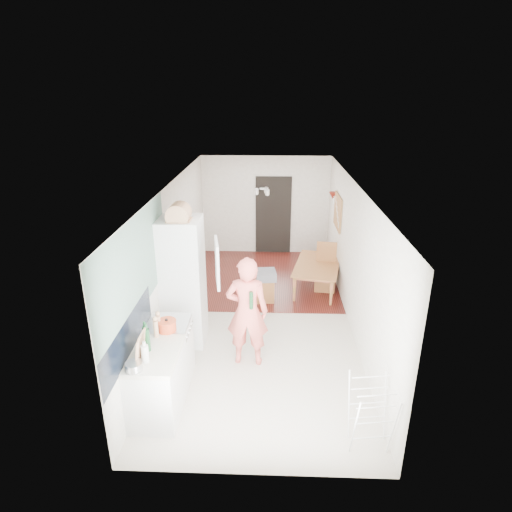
# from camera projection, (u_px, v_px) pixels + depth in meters

# --- Properties ---
(room_shell) EXTENTS (3.20, 7.00, 2.50)m
(room_shell) POSITION_uv_depth(u_px,v_px,m) (262.00, 256.00, 7.55)
(room_shell) COLOR white
(room_shell) RESTS_ON ground
(floor) EXTENTS (3.20, 7.00, 0.01)m
(floor) POSITION_uv_depth(u_px,v_px,m) (262.00, 318.00, 8.01)
(floor) COLOR beige
(floor) RESTS_ON ground
(wood_floor_overlay) EXTENTS (3.20, 3.30, 0.01)m
(wood_floor_overlay) POSITION_uv_depth(u_px,v_px,m) (264.00, 277.00, 9.73)
(wood_floor_overlay) COLOR maroon
(wood_floor_overlay) RESTS_ON room_shell
(sage_wall_panel) EXTENTS (0.02, 3.00, 1.30)m
(sage_wall_panel) POSITION_uv_depth(u_px,v_px,m) (136.00, 267.00, 5.53)
(sage_wall_panel) COLOR gray
(sage_wall_panel) RESTS_ON room_shell
(tile_splashback) EXTENTS (0.02, 1.90, 0.50)m
(tile_splashback) POSITION_uv_depth(u_px,v_px,m) (129.00, 337.00, 5.27)
(tile_splashback) COLOR black
(tile_splashback) RESTS_ON room_shell
(doorway_recess) EXTENTS (0.90, 0.04, 2.00)m
(doorway_recess) POSITION_uv_depth(u_px,v_px,m) (273.00, 216.00, 10.88)
(doorway_recess) COLOR black
(doorway_recess) RESTS_ON room_shell
(base_cabinet) EXTENTS (0.60, 0.90, 0.86)m
(base_cabinet) POSITION_uv_depth(u_px,v_px,m) (157.00, 385.00, 5.52)
(base_cabinet) COLOR silver
(base_cabinet) RESTS_ON room_shell
(worktop) EXTENTS (0.62, 0.92, 0.06)m
(worktop) POSITION_uv_depth(u_px,v_px,m) (154.00, 355.00, 5.36)
(worktop) COLOR beige
(worktop) RESTS_ON room_shell
(range_cooker) EXTENTS (0.60, 0.60, 0.88)m
(range_cooker) POSITION_uv_depth(u_px,v_px,m) (170.00, 351.00, 6.22)
(range_cooker) COLOR silver
(range_cooker) RESTS_ON room_shell
(cooker_top) EXTENTS (0.60, 0.60, 0.04)m
(cooker_top) POSITION_uv_depth(u_px,v_px,m) (168.00, 324.00, 6.05)
(cooker_top) COLOR silver
(cooker_top) RESTS_ON room_shell
(fridge_housing) EXTENTS (0.66, 0.66, 2.15)m
(fridge_housing) POSITION_uv_depth(u_px,v_px,m) (183.00, 282.00, 6.94)
(fridge_housing) COLOR silver
(fridge_housing) RESTS_ON room_shell
(fridge_door) EXTENTS (0.14, 0.56, 0.70)m
(fridge_door) POSITION_uv_depth(u_px,v_px,m) (217.00, 263.00, 6.46)
(fridge_door) COLOR silver
(fridge_door) RESTS_ON room_shell
(fridge_interior) EXTENTS (0.02, 0.52, 0.66)m
(fridge_interior) POSITION_uv_depth(u_px,v_px,m) (201.00, 255.00, 6.75)
(fridge_interior) COLOR white
(fridge_interior) RESTS_ON room_shell
(pinboard) EXTENTS (0.03, 0.90, 0.70)m
(pinboard) POSITION_uv_depth(u_px,v_px,m) (338.00, 212.00, 9.16)
(pinboard) COLOR tan
(pinboard) RESTS_ON room_shell
(pinboard_frame) EXTENTS (0.00, 0.94, 0.74)m
(pinboard_frame) POSITION_uv_depth(u_px,v_px,m) (337.00, 212.00, 9.16)
(pinboard_frame) COLOR #A05533
(pinboard_frame) RESTS_ON room_shell
(wall_sconce) EXTENTS (0.18, 0.18, 0.16)m
(wall_sconce) POSITION_uv_depth(u_px,v_px,m) (333.00, 196.00, 9.69)
(wall_sconce) COLOR maroon
(wall_sconce) RESTS_ON room_shell
(person) EXTENTS (0.78, 0.53, 2.07)m
(person) POSITION_uv_depth(u_px,v_px,m) (247.00, 302.00, 6.36)
(person) COLOR #EB675C
(person) RESTS_ON floor
(dining_table) EXTENTS (1.02, 1.48, 0.48)m
(dining_table) POSITION_uv_depth(u_px,v_px,m) (318.00, 278.00, 9.11)
(dining_table) COLOR #A05533
(dining_table) RESTS_ON floor
(dining_chair) EXTENTS (0.47, 0.47, 1.00)m
(dining_chair) POSITION_uv_depth(u_px,v_px,m) (326.00, 268.00, 8.98)
(dining_chair) COLOR #A05533
(dining_chair) RESTS_ON floor
(stool) EXTENTS (0.40, 0.40, 0.47)m
(stool) POSITION_uv_depth(u_px,v_px,m) (264.00, 290.00, 8.59)
(stool) COLOR #A05533
(stool) RESTS_ON floor
(grey_drape) EXTENTS (0.44, 0.44, 0.18)m
(grey_drape) POSITION_uv_depth(u_px,v_px,m) (266.00, 275.00, 8.49)
(grey_drape) COLOR slate
(grey_drape) RESTS_ON stool
(drying_rack) EXTENTS (0.50, 0.47, 0.89)m
(drying_rack) POSITION_uv_depth(u_px,v_px,m) (371.00, 415.00, 4.99)
(drying_rack) COLOR silver
(drying_rack) RESTS_ON floor
(bread_bin) EXTENTS (0.42, 0.40, 0.19)m
(bread_bin) POSITION_uv_depth(u_px,v_px,m) (179.00, 214.00, 6.42)
(bread_bin) COLOR tan
(bread_bin) RESTS_ON fridge_housing
(red_casserole) EXTENTS (0.31, 0.31, 0.15)m
(red_casserole) POSITION_uv_depth(u_px,v_px,m) (167.00, 326.00, 5.82)
(red_casserole) COLOR #D24622
(red_casserole) RESTS_ON cooker_top
(steel_pan) EXTENTS (0.22, 0.22, 0.10)m
(steel_pan) POSITION_uv_depth(u_px,v_px,m) (134.00, 366.00, 5.00)
(steel_pan) COLOR silver
(steel_pan) RESTS_ON worktop
(held_bottle) EXTENTS (0.06, 0.06, 0.27)m
(held_bottle) POSITION_uv_depth(u_px,v_px,m) (251.00, 300.00, 6.17)
(held_bottle) COLOR #174421
(held_bottle) RESTS_ON person
(bottle_a) EXTENTS (0.07, 0.07, 0.28)m
(bottle_a) POSITION_uv_depth(u_px,v_px,m) (146.00, 336.00, 5.44)
(bottle_a) COLOR #174421
(bottle_a) RESTS_ON worktop
(bottle_b) EXTENTS (0.09, 0.09, 0.31)m
(bottle_b) POSITION_uv_depth(u_px,v_px,m) (147.00, 340.00, 5.34)
(bottle_b) COLOR #174421
(bottle_b) RESTS_ON worktop
(bottle_c) EXTENTS (0.11, 0.11, 0.22)m
(bottle_c) POSITION_uv_depth(u_px,v_px,m) (145.00, 354.00, 5.14)
(bottle_c) COLOR silver
(bottle_c) RESTS_ON worktop
(pepper_mill_front) EXTENTS (0.08, 0.08, 0.23)m
(pepper_mill_front) POSITION_uv_depth(u_px,v_px,m) (158.00, 323.00, 5.80)
(pepper_mill_front) COLOR tan
(pepper_mill_front) RESTS_ON worktop
(pepper_mill_back) EXTENTS (0.08, 0.08, 0.24)m
(pepper_mill_back) POSITION_uv_depth(u_px,v_px,m) (156.00, 329.00, 5.66)
(pepper_mill_back) COLOR tan
(pepper_mill_back) RESTS_ON worktop
(chopping_boards) EXTENTS (0.09, 0.26, 0.35)m
(chopping_boards) POSITION_uv_depth(u_px,v_px,m) (141.00, 347.00, 5.16)
(chopping_boards) COLOR tan
(chopping_boards) RESTS_ON worktop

